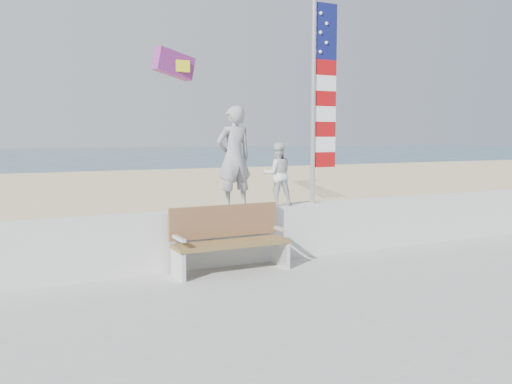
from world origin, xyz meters
TOP-DOWN VIEW (x-y plane):
  - ground at (0.00, 0.00)m, footprint 220.00×220.00m
  - sand at (0.00, 9.00)m, footprint 90.00×40.00m
  - seawall at (0.00, 2.00)m, footprint 30.00×0.35m
  - adult at (-0.10, 2.00)m, footprint 0.63×0.44m
  - child at (0.70, 2.00)m, footprint 0.59×0.51m
  - bench at (-0.39, 1.55)m, footprint 1.80×0.57m
  - flag at (1.53, 2.00)m, footprint 0.50×0.08m
  - parafoil_kite at (0.27, 6.07)m, footprint 1.06×0.53m

SIDE VIEW (x-z plane):
  - ground at x=0.00m, z-range 0.00..0.00m
  - sand at x=0.00m, z-range 0.00..0.08m
  - seawall at x=0.00m, z-range 0.18..1.08m
  - bench at x=-0.39m, z-range 0.19..1.19m
  - child at x=0.70m, z-range 1.08..2.14m
  - adult at x=-0.10m, z-range 1.08..2.73m
  - flag at x=1.53m, z-range 1.24..4.74m
  - parafoil_kite at x=0.27m, z-range 3.52..4.22m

